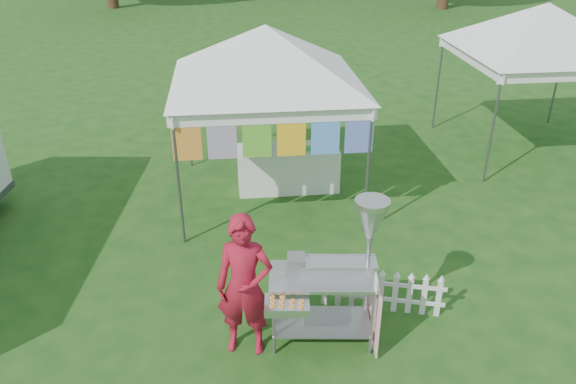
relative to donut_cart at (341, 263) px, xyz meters
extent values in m
plane|color=#184513|center=(-0.53, 0.33, -1.10)|extent=(120.00, 120.00, 0.00)
cylinder|color=#59595E|center=(-1.95, 2.41, -0.05)|extent=(0.04, 0.04, 2.10)
cylinder|color=#59595E|center=(0.89, 2.41, -0.05)|extent=(0.04, 0.04, 2.10)
cylinder|color=#59595E|center=(-1.95, 5.25, -0.05)|extent=(0.04, 0.04, 2.10)
cylinder|color=#59595E|center=(0.89, 5.25, -0.05)|extent=(0.04, 0.04, 2.10)
cube|color=white|center=(-0.53, 2.41, 0.90)|extent=(3.00, 0.03, 0.22)
cube|color=white|center=(-0.53, 5.25, 0.90)|extent=(3.00, 0.03, 0.22)
pyramid|color=white|center=(-0.53, 3.83, 1.90)|extent=(4.24, 4.24, 0.90)
cylinder|color=#59595E|center=(-0.53, 2.41, 0.98)|extent=(3.00, 0.03, 0.03)
cube|color=red|center=(-1.78, 2.41, 0.63)|extent=(0.42, 0.01, 0.70)
cube|color=#32BE96|center=(-1.28, 2.41, 0.63)|extent=(0.42, 0.01, 0.70)
cube|color=#178C2D|center=(-0.78, 2.41, 0.63)|extent=(0.42, 0.01, 0.70)
cube|color=orange|center=(-0.28, 2.41, 0.63)|extent=(0.42, 0.01, 0.70)
cube|color=blue|center=(0.22, 2.41, 0.63)|extent=(0.42, 0.01, 0.70)
cube|color=purple|center=(0.72, 2.41, 0.63)|extent=(0.42, 0.01, 0.70)
cylinder|color=#59595E|center=(3.55, 3.91, -0.05)|extent=(0.04, 0.04, 2.10)
cylinder|color=#59595E|center=(3.55, 6.75, -0.05)|extent=(0.04, 0.04, 2.10)
cylinder|color=#59595E|center=(6.39, 6.75, -0.05)|extent=(0.04, 0.04, 2.10)
cube|color=white|center=(4.97, 6.75, 0.90)|extent=(3.00, 0.03, 0.22)
pyramid|color=white|center=(4.97, 5.33, 1.90)|extent=(4.24, 4.24, 0.90)
cylinder|color=gray|center=(-0.78, -0.16, -0.65)|extent=(0.04, 0.04, 0.91)
cylinder|color=gray|center=(0.33, -0.29, -0.65)|extent=(0.04, 0.04, 0.91)
cylinder|color=gray|center=(-0.72, 0.35, -0.65)|extent=(0.04, 0.04, 0.91)
cylinder|color=gray|center=(0.39, 0.22, -0.65)|extent=(0.04, 0.04, 0.91)
cube|color=gray|center=(-0.20, 0.03, -0.85)|extent=(1.22, 0.71, 0.02)
cube|color=#B7B7BC|center=(-0.20, 0.03, -0.19)|extent=(1.28, 0.74, 0.04)
cube|color=#B7B7BC|center=(-0.01, 0.06, -0.09)|extent=(0.89, 0.35, 0.15)
cube|color=gray|center=(-0.49, 0.12, -0.06)|extent=(0.23, 0.25, 0.22)
cylinder|color=gray|center=(0.31, 0.02, 0.27)|extent=(0.06, 0.06, 0.91)
cone|color=#B7B7BC|center=(0.31, 0.02, 0.52)|extent=(0.40, 0.40, 0.41)
cylinder|color=#B7B7BC|center=(0.31, 0.02, 0.74)|extent=(0.43, 0.43, 0.06)
cube|color=#B7B7BC|center=(-0.64, -0.31, -0.29)|extent=(0.52, 0.36, 0.10)
cube|color=#F9A7B6|center=(0.42, -0.04, -0.65)|extent=(0.11, 0.76, 0.82)
cube|color=white|center=(0.33, -0.32, -0.07)|extent=(0.03, 0.14, 0.18)
imported|color=maroon|center=(-1.09, -0.01, -0.22)|extent=(0.72, 0.54, 1.77)
cube|color=silver|center=(-0.05, 0.68, -0.82)|extent=(0.07, 0.04, 0.56)
cube|color=silver|center=(0.13, 0.63, -0.82)|extent=(0.07, 0.04, 0.56)
cube|color=silver|center=(0.30, 0.58, -0.82)|extent=(0.07, 0.04, 0.56)
cube|color=silver|center=(0.47, 0.53, -0.82)|extent=(0.07, 0.04, 0.56)
cube|color=silver|center=(0.65, 0.48, -0.82)|extent=(0.07, 0.04, 0.56)
cube|color=silver|center=(0.82, 0.43, -0.82)|extent=(0.07, 0.04, 0.56)
cube|color=silver|center=(0.99, 0.38, -0.82)|extent=(0.07, 0.04, 0.56)
cube|color=silver|center=(1.16, 0.33, -0.82)|extent=(0.07, 0.04, 0.56)
cube|color=silver|center=(1.34, 0.28, -0.82)|extent=(0.07, 0.04, 0.56)
cube|color=silver|center=(0.65, 0.48, -0.92)|extent=(1.56, 0.47, 0.05)
cube|color=silver|center=(0.65, 0.48, -0.68)|extent=(1.56, 0.47, 0.05)
cube|color=white|center=(-0.15, 4.07, -0.71)|extent=(1.80, 0.70, 0.78)
camera|label=1|loc=(-1.17, -5.10, 3.61)|focal=35.00mm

